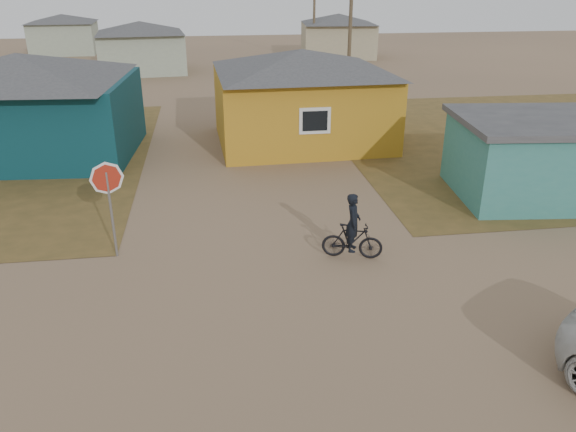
% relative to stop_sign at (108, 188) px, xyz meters
% --- Properties ---
extents(ground, '(120.00, 120.00, 0.00)m').
position_rel_stop_sign_xyz_m(ground, '(4.00, -4.03, -1.87)').
color(ground, '#876A4E').
extents(grass_ne, '(20.00, 18.00, 0.00)m').
position_rel_stop_sign_xyz_m(grass_ne, '(18.00, 8.97, -1.86)').
color(grass_ne, brown).
rests_on(grass_ne, ground).
extents(house_teal, '(8.93, 7.08, 4.00)m').
position_rel_stop_sign_xyz_m(house_teal, '(-4.50, 9.47, 0.19)').
color(house_teal, '#092E35').
rests_on(house_teal, ground).
extents(house_yellow, '(7.72, 6.76, 3.90)m').
position_rel_stop_sign_xyz_m(house_yellow, '(6.50, 9.97, 0.13)').
color(house_yellow, '#B9821C').
rests_on(house_yellow, ground).
extents(shed_turquoise, '(6.71, 4.93, 2.60)m').
position_rel_stop_sign_xyz_m(shed_turquoise, '(13.50, 2.47, -0.56)').
color(shed_turquoise, '#3A8076').
rests_on(shed_turquoise, ground).
extents(house_pale_west, '(7.04, 6.15, 3.60)m').
position_rel_stop_sign_xyz_m(house_pale_west, '(-2.00, 29.97, -0.01)').
color(house_pale_west, '#96A18A').
rests_on(house_pale_west, ground).
extents(house_beige_east, '(6.95, 6.05, 3.60)m').
position_rel_stop_sign_xyz_m(house_beige_east, '(14.00, 35.97, -0.01)').
color(house_beige_east, tan).
rests_on(house_beige_east, ground).
extents(house_pale_north, '(6.28, 5.81, 3.40)m').
position_rel_stop_sign_xyz_m(house_pale_north, '(-10.00, 41.97, -0.12)').
color(house_pale_north, '#96A18A').
rests_on(house_pale_north, ground).
extents(utility_pole_near, '(1.40, 0.20, 8.00)m').
position_rel_stop_sign_xyz_m(utility_pole_near, '(10.50, 17.97, 2.27)').
color(utility_pole_near, brown).
rests_on(utility_pole_near, ground).
extents(utility_pole_far, '(1.40, 0.20, 8.00)m').
position_rel_stop_sign_xyz_m(utility_pole_far, '(11.50, 33.97, 2.27)').
color(utility_pole_far, brown).
rests_on(utility_pole_far, ground).
extents(stop_sign, '(0.83, 0.09, 2.55)m').
position_rel_stop_sign_xyz_m(stop_sign, '(0.00, 0.00, 0.00)').
color(stop_sign, gray).
rests_on(stop_sign, ground).
extents(cyclist, '(1.61, 0.85, 1.75)m').
position_rel_stop_sign_xyz_m(cyclist, '(6.00, -0.95, -1.23)').
color(cyclist, black).
rests_on(cyclist, ground).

